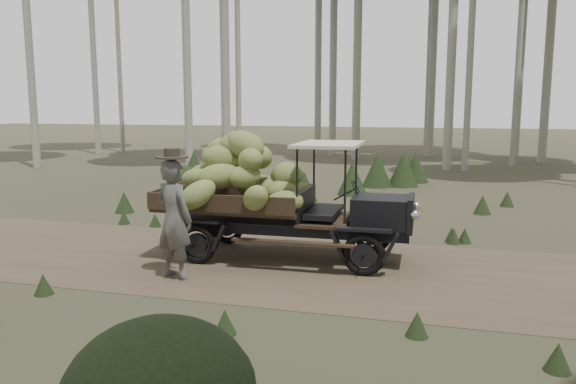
# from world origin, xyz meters

# --- Properties ---
(ground) EXTENTS (120.00, 120.00, 0.00)m
(ground) POSITION_xyz_m (0.00, 0.00, 0.00)
(ground) COLOR #473D2B
(ground) RESTS_ON ground
(dirt_track) EXTENTS (70.00, 4.00, 0.01)m
(dirt_track) POSITION_xyz_m (0.00, 0.00, 0.00)
(dirt_track) COLOR brown
(dirt_track) RESTS_ON ground
(banana_truck) EXTENTS (4.47, 2.14, 2.30)m
(banana_truck) POSITION_xyz_m (-2.16, 0.42, 1.30)
(banana_truck) COLOR black
(banana_truck) RESTS_ON ground
(farmer) EXTENTS (0.78, 0.63, 2.00)m
(farmer) POSITION_xyz_m (-3.05, -1.08, 0.95)
(farmer) COLOR #55524D
(farmer) RESTS_ON ground
(undergrowth) EXTENTS (23.37, 21.46, 1.39)m
(undergrowth) POSITION_xyz_m (1.53, 0.10, 0.53)
(undergrowth) COLOR #233319
(undergrowth) RESTS_ON ground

